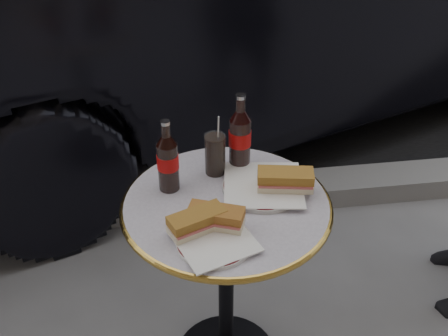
{
  "coord_description": "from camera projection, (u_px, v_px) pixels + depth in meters",
  "views": [
    {
      "loc": [
        -0.18,
        -1.28,
        1.75
      ],
      "look_at": [
        0.0,
        0.05,
        0.82
      ],
      "focal_mm": 45.0,
      "sensor_mm": 36.0,
      "label": 1
    }
  ],
  "objects": [
    {
      "name": "plate_left",
      "position": [
        214.0,
        242.0,
        1.49
      ],
      "size": [
        0.24,
        0.24,
        0.01
      ],
      "primitive_type": "cylinder",
      "rotation": [
        0.0,
        0.0,
        0.17
      ],
      "color": "white",
      "rests_on": "bistro_table"
    },
    {
      "name": "cola_glass",
      "position": [
        215.0,
        154.0,
        1.73
      ],
      "size": [
        0.07,
        0.07,
        0.13
      ],
      "primitive_type": "cylinder",
      "rotation": [
        0.0,
        0.0,
        0.09
      ],
      "color": "black",
      "rests_on": "bistro_table"
    },
    {
      "name": "bistro_table",
      "position": [
        226.0,
        290.0,
        1.85
      ],
      "size": [
        0.62,
        0.62,
        0.73
      ],
      "primitive_type": null,
      "color": "#BAB2C4",
      "rests_on": "ground"
    },
    {
      "name": "sandwich_left_b",
      "position": [
        216.0,
        218.0,
        1.52
      ],
      "size": [
        0.17,
        0.12,
        0.05
      ],
      "primitive_type": "cube",
      "rotation": [
        0.0,
        0.0,
        -0.37
      ],
      "color": "#985D26",
      "rests_on": "plate_left"
    },
    {
      "name": "plate_right",
      "position": [
        263.0,
        187.0,
        1.69
      ],
      "size": [
        0.31,
        0.31,
        0.01
      ],
      "primitive_type": "cylinder",
      "rotation": [
        0.0,
        0.0,
        -0.32
      ],
      "color": "silver",
      "rests_on": "bistro_table"
    },
    {
      "name": "sandwich_right",
      "position": [
        285.0,
        181.0,
        1.66
      ],
      "size": [
        0.18,
        0.1,
        0.06
      ],
      "primitive_type": "cube",
      "rotation": [
        0.0,
        0.0,
        -0.18
      ],
      "color": "#9E6B28",
      "rests_on": "plate_right"
    },
    {
      "name": "cola_bottle_right",
      "position": [
        240.0,
        132.0,
        1.72
      ],
      "size": [
        0.08,
        0.08,
        0.25
      ],
      "primitive_type": null,
      "rotation": [
        0.0,
        0.0,
        -0.06
      ],
      "color": "black",
      "rests_on": "bistro_table"
    },
    {
      "name": "sandwich_left_a",
      "position": [
        197.0,
        223.0,
        1.5
      ],
      "size": [
        0.17,
        0.13,
        0.05
      ],
      "primitive_type": "cube",
      "rotation": [
        0.0,
        0.0,
        0.39
      ],
      "color": "olive",
      "rests_on": "plate_left"
    },
    {
      "name": "curb",
      "position": [
        200.0,
        199.0,
        2.76
      ],
      "size": [
        40.0,
        0.2,
        0.12
      ],
      "primitive_type": "cube",
      "color": "gray",
      "rests_on": "ground"
    },
    {
      "name": "cola_bottle_left",
      "position": [
        167.0,
        156.0,
        1.63
      ],
      "size": [
        0.08,
        0.08,
        0.23
      ],
      "primitive_type": null,
      "rotation": [
        0.0,
        0.0,
        0.22
      ],
      "color": "black",
      "rests_on": "bistro_table"
    }
  ]
}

